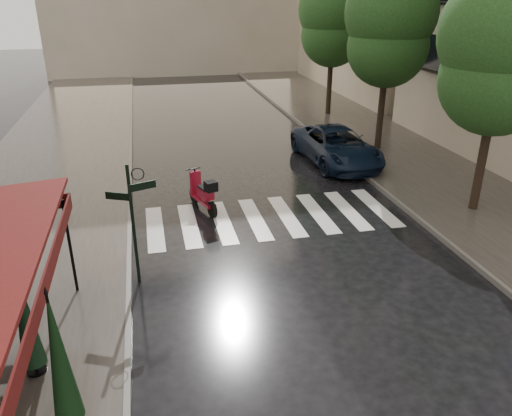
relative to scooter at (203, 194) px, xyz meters
name	(u,v)px	position (x,y,z in m)	size (l,w,h in m)	color
ground	(202,352)	(-0.95, -7.02, -0.59)	(120.00, 120.00, 0.00)	black
sidewalk_near	(52,172)	(-5.45, 4.98, -0.53)	(6.00, 60.00, 0.12)	#38332D
sidewalk_far	(392,148)	(9.30, 4.98, -0.53)	(5.50, 60.00, 0.12)	#38332D
curb_near	(131,166)	(-2.40, 4.98, -0.51)	(0.12, 60.00, 0.16)	#595651
curb_far	(335,152)	(6.50, 4.98, -0.51)	(0.12, 60.00, 0.16)	#595651
crosswalk	(271,217)	(2.03, -1.02, -0.58)	(7.85, 3.20, 0.01)	silver
signpost	(133,215)	(-2.14, -4.02, 1.24)	(1.17, 0.29, 3.10)	black
tree_near	(504,43)	(8.65, -2.02, 4.73)	(3.80, 3.80, 7.99)	black
tree_mid	(390,19)	(8.55, 4.98, 5.00)	(3.80, 3.80, 8.34)	black
tree_far	(333,15)	(8.75, 11.98, 4.87)	(3.80, 3.80, 8.16)	black
scooter	(203,194)	(0.00, 0.00, 0.00)	(0.88, 1.87, 1.27)	black
parked_car	(336,146)	(6.05, 3.75, 0.14)	(2.43, 5.27, 1.46)	black
parasol_front	(59,357)	(-3.27, -8.52, 0.96)	(0.48, 0.48, 2.66)	black
parasol_back	(24,315)	(-4.07, -7.02, 0.81)	(0.44, 0.44, 2.38)	black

